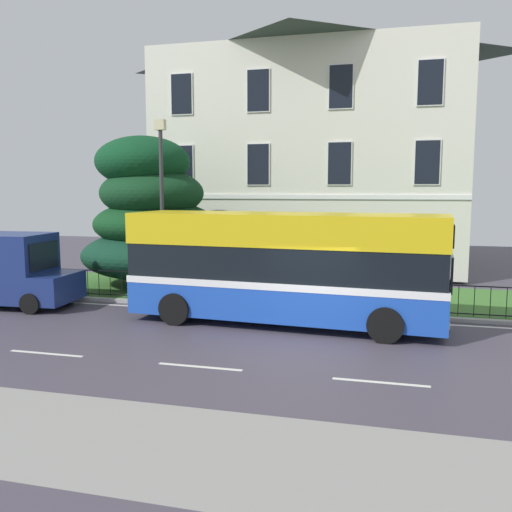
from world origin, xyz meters
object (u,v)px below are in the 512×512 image
object	(u,v)px
georgian_townhouse	(316,148)
evergreen_tree	(151,218)
single_decker_bus	(285,266)
street_lamp_post	(162,196)
litter_bin	(274,284)

from	to	relation	value
georgian_townhouse	evergreen_tree	bearing A→B (deg)	-121.35
evergreen_tree	single_decker_bus	xyz separation A→B (m)	(6.54, -4.74, -1.09)
evergreen_tree	street_lamp_post	distance (m)	2.89
single_decker_bus	litter_bin	world-z (taller)	single_decker_bus
georgian_townhouse	street_lamp_post	world-z (taller)	georgian_townhouse
street_lamp_post	litter_bin	bearing A→B (deg)	3.18
evergreen_tree	street_lamp_post	world-z (taller)	street_lamp_post
georgian_townhouse	evergreen_tree	distance (m)	10.99
single_decker_bus	street_lamp_post	bearing A→B (deg)	157.46
georgian_townhouse	single_decker_bus	distance (m)	14.43
street_lamp_post	litter_bin	size ratio (longest dim) A/B	5.29
street_lamp_post	litter_bin	world-z (taller)	street_lamp_post
single_decker_bus	evergreen_tree	bearing A→B (deg)	147.77
georgian_townhouse	evergreen_tree	size ratio (longest dim) A/B	2.47
georgian_townhouse	street_lamp_post	xyz separation A→B (m)	(-3.92, -11.21, -2.43)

